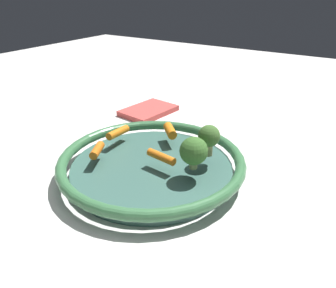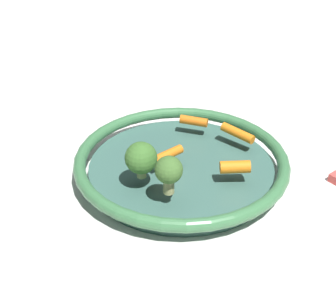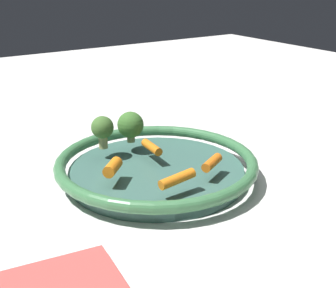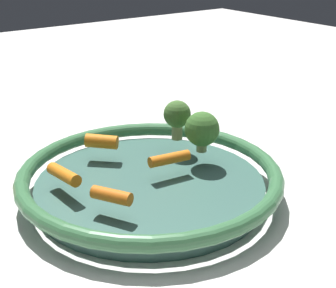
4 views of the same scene
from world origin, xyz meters
TOP-DOWN VIEW (x-y plane):
  - ground_plane at (0.00, 0.00)m, footprint 2.58×2.58m
  - serving_bowl at (0.00, 0.00)m, footprint 0.34×0.34m
  - baby_carrot_center at (-0.03, -0.11)m, footprint 0.06×0.02m
  - baby_carrot_left at (0.01, 0.03)m, footprint 0.02×0.06m
  - baby_carrot_back at (0.05, -0.09)m, footprint 0.05×0.04m
  - baby_carrot_near_rim at (-0.09, -0.02)m, footprint 0.05×0.05m
  - broccoli_floret_mid at (0.00, 0.09)m, footprint 0.05×0.05m
  - broccoli_floret_large at (-0.06, 0.09)m, footprint 0.04×0.04m
  - dish_towel at (-0.26, -0.19)m, footprint 0.16×0.12m

SIDE VIEW (x-z plane):
  - ground_plane at x=0.00m, z-range 0.00..0.00m
  - dish_towel at x=-0.26m, z-range 0.00..0.01m
  - serving_bowl at x=0.00m, z-range 0.00..0.04m
  - baby_carrot_left at x=0.01m, z-range 0.04..0.06m
  - baby_carrot_center at x=-0.03m, z-range 0.04..0.06m
  - baby_carrot_back at x=0.05m, z-range 0.04..0.06m
  - baby_carrot_near_rim at x=-0.09m, z-range 0.04..0.06m
  - broccoli_floret_mid at x=0.00m, z-range 0.05..0.10m
  - broccoli_floret_large at x=-0.06m, z-range 0.05..0.11m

